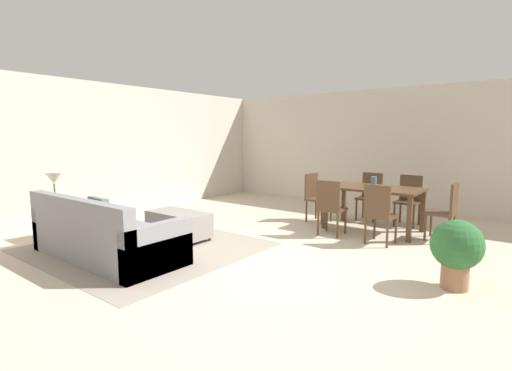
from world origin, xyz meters
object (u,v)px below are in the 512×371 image
dining_chair_far_right (409,197)px  potted_plant (457,248)px  table_lamp (54,180)px  dining_chair_near_right (379,211)px  dining_chair_far_left (370,193)px  dining_table (374,192)px  side_table (56,212)px  couch (104,237)px  ottoman_table (179,224)px  dining_chair_near_left (330,205)px  dining_chair_head_east (447,208)px  dining_chair_head_west (315,194)px  vase_centerpiece (374,182)px

dining_chair_far_right → potted_plant: (1.27, -2.77, -0.08)m
table_lamp → dining_chair_near_right: size_ratio=0.57×
dining_chair_far_right → table_lamp: bearing=-132.8°
dining_chair_far_left → dining_table: bearing=-66.0°
side_table → table_lamp: (0.00, 0.00, 0.52)m
couch → dining_chair_far_right: dining_chair_far_right is taller
ottoman_table → dining_chair_near_left: bearing=42.4°
couch → dining_chair_far_right: 5.24m
ottoman_table → dining_chair_near_right: (2.64, 1.63, 0.27)m
dining_chair_far_right → dining_chair_near_left: bearing=-116.6°
dining_table → dining_chair_near_left: dining_chair_near_left is taller
dining_chair_far_left → dining_chair_far_right: 0.73m
dining_table → potted_plant: 2.57m
table_lamp → dining_chair_head_east: size_ratio=0.57×
dining_chair_head_west → side_table: bearing=-125.3°
dining_chair_far_left → potted_plant: (2.00, -2.78, -0.08)m
couch → ottoman_table: 1.24m
dining_chair_head_east → potted_plant: dining_chair_head_east is taller
ottoman_table → side_table: side_table is taller
ottoman_table → table_lamp: 2.06m
dining_chair_near_left → dining_chair_near_right: 0.82m
dining_chair_far_right → potted_plant: size_ratio=1.22×
dining_chair_head_west → ottoman_table: bearing=-113.8°
vase_centerpiece → potted_plant: 2.56m
dining_chair_near_right → potted_plant: dining_chair_near_right is taller
dining_chair_near_right → dining_chair_far_right: bearing=90.9°
couch → dining_chair_near_right: (2.71, 2.87, 0.23)m
dining_chair_head_east → vase_centerpiece: (-1.15, -0.05, 0.33)m
couch → dining_chair_head_west: dining_chair_head_west is taller
dining_table → dining_chair_far_left: (-0.36, 0.81, -0.15)m
dining_table → dining_chair_far_right: bearing=64.9°
dining_chair_head_east → potted_plant: bearing=-76.3°
dining_chair_near_right → dining_table: bearing=115.8°
potted_plant → dining_chair_far_right: bearing=114.6°
side_table → dining_chair_head_west: 4.51m
dining_chair_far_left → dining_chair_head_east: (1.52, -0.80, 0.00)m
dining_chair_head_east → dining_chair_head_west: same height
dining_table → dining_chair_near_left: size_ratio=1.71×
dining_chair_head_west → couch: bearing=-107.3°
side_table → vase_centerpiece: size_ratio=2.91×
ottoman_table → dining_chair_near_left: dining_chair_near_left is taller
couch → side_table: (-1.45, 0.04, 0.15)m
ottoman_table → dining_chair_near_left: 2.47m
side_table → dining_chair_head_west: (2.61, 3.67, 0.08)m
side_table → vase_centerpiece: 5.23m
dining_chair_far_left → potted_plant: size_ratio=1.22×
side_table → ottoman_table: bearing=38.3°
side_table → couch: bearing=-1.8°
dining_table → dining_chair_head_west: bearing=178.8°
side_table → vase_centerpiece: vase_centerpiece is taller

